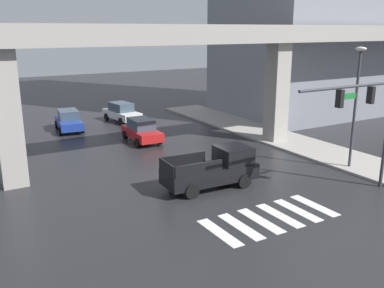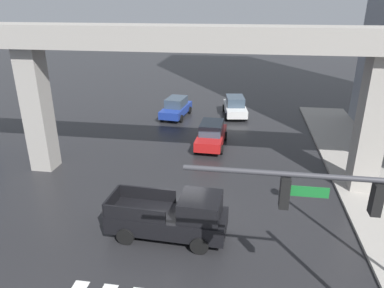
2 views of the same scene
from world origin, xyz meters
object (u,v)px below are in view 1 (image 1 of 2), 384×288
street_lamp_near_corner (356,94)px  pickup_truck (215,169)px  sedan_white (122,112)px  sedan_blue (69,120)px  traffic_signal_mast (368,109)px  sedan_red (142,130)px

street_lamp_near_corner → pickup_truck: bearing=169.5°
pickup_truck → sedan_white: pickup_truck is taller
sedan_blue → pickup_truck: bearing=-79.1°
sedan_white → sedan_blue: (-5.14, -1.18, 0.00)m
sedan_blue → traffic_signal_mast: bearing=-66.9°
sedan_white → traffic_signal_mast: 23.45m
traffic_signal_mast → sedan_white: bearing=100.2°
sedan_white → street_lamp_near_corner: 21.36m
pickup_truck → street_lamp_near_corner: street_lamp_near_corner is taller
sedan_white → street_lamp_near_corner: street_lamp_near_corner is taller
sedan_white → sedan_blue: 5.27m
sedan_red → street_lamp_near_corner: bearing=-56.3°
sedan_red → traffic_signal_mast: 16.61m
sedan_white → street_lamp_near_corner: bearing=-70.9°
traffic_signal_mast → sedan_blue: bearing=113.1°
sedan_red → sedan_white: same height
sedan_blue → sedan_red: bearing=-59.2°
pickup_truck → sedan_white: size_ratio=1.15×
sedan_red → traffic_signal_mast: size_ratio=0.67×
sedan_blue → street_lamp_near_corner: street_lamp_near_corner is taller
pickup_truck → sedan_white: 18.36m
sedan_red → sedan_white: (1.35, 7.54, 0.00)m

